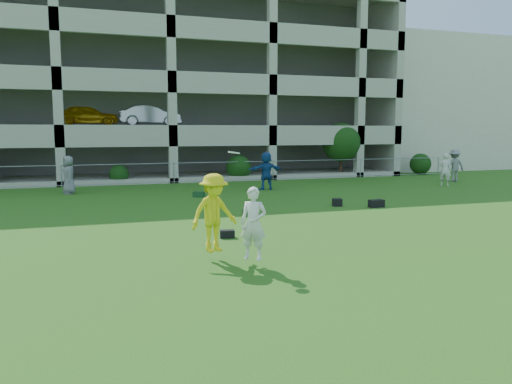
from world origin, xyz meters
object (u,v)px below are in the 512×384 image
object	(u,v)px
bystander_d	(266,171)
frisbee_contest	(222,215)
bystander_e	(445,169)
crate_d	(337,202)
bystander_c	(69,175)
parking_garage	(153,88)
bystander_f	(454,166)
stucco_building	(421,107)

from	to	relation	value
bystander_d	frisbee_contest	size ratio (longest dim) A/B	0.81
bystander_e	crate_d	world-z (taller)	bystander_e
bystander_e	bystander_c	bearing A→B (deg)	37.67
bystander_c	parking_garage	distance (m)	14.08
bystander_c	crate_d	distance (m)	12.73
bystander_c	bystander_d	xyz separation A→B (m)	(9.48, -1.25, 0.06)
bystander_f	frisbee_contest	world-z (taller)	frisbee_contest
bystander_e	frisbee_contest	xyz separation A→B (m)	(-15.43, -11.53, 0.20)
stucco_building	frisbee_contest	size ratio (longest dim) A/B	6.70
parking_garage	stucco_building	bearing A→B (deg)	0.75
bystander_e	parking_garage	xyz separation A→B (m)	(-13.80, 14.60, 5.12)
parking_garage	frisbee_contest	bearing A→B (deg)	-93.59
stucco_building	bystander_d	distance (m)	23.65
bystander_d	frisbee_contest	xyz separation A→B (m)	(-5.63, -12.96, 0.13)
bystander_f	frisbee_contest	bearing A→B (deg)	42.86
stucco_building	bystander_d	size ratio (longest dim) A/B	8.29
bystander_c	bystander_e	distance (m)	19.47
bystander_c	parking_garage	size ratio (longest dim) A/B	0.06
stucco_building	crate_d	world-z (taller)	stucco_building
stucco_building	bystander_c	world-z (taller)	stucco_building
frisbee_contest	stucco_building	bearing A→B (deg)	47.00
stucco_building	crate_d	bearing A→B (deg)	-132.78
bystander_c	crate_d	bearing A→B (deg)	39.97
bystander_c	parking_garage	xyz separation A→B (m)	(5.49, 11.92, 5.11)
bystander_c	bystander_f	world-z (taller)	bystander_f
bystander_d	crate_d	size ratio (longest dim) A/B	5.51
bystander_c	frisbee_contest	world-z (taller)	frisbee_contest
bystander_d	bystander_f	distance (m)	11.88
bystander_d	bystander_f	size ratio (longest dim) A/B	1.02
frisbee_contest	parking_garage	world-z (taller)	parking_garage
bystander_d	frisbee_contest	distance (m)	14.13
stucco_building	bystander_c	bearing A→B (deg)	-156.79
frisbee_contest	bystander_c	bearing A→B (deg)	105.15
bystander_f	crate_d	xyz separation A→B (m)	(-11.04, -6.50, -0.79)
bystander_d	frisbee_contest	bearing A→B (deg)	64.46
bystander_d	parking_garage	size ratio (longest dim) A/B	0.06
crate_d	parking_garage	size ratio (longest dim) A/B	0.01
stucco_building	crate_d	xyz separation A→B (m)	(-18.18, -19.64, -4.85)
stucco_building	bystander_d	world-z (taller)	stucco_building
parking_garage	bystander_f	bearing A→B (deg)	-38.97
bystander_c	parking_garage	world-z (taller)	parking_garage
parking_garage	bystander_e	bearing A→B (deg)	-46.63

